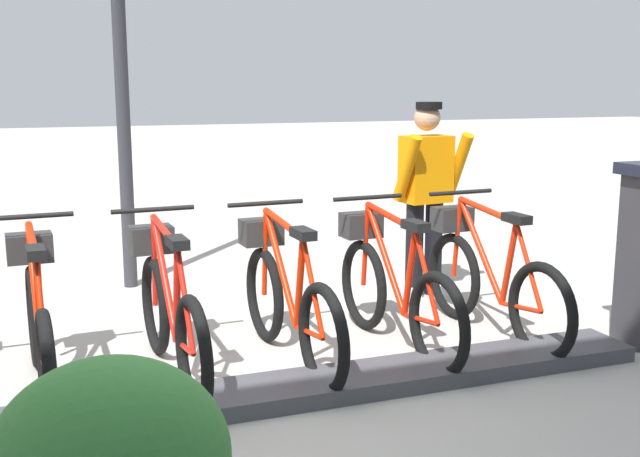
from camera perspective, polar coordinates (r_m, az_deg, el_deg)
name	(u,v)px	position (r m, az deg, el deg)	size (l,w,h in m)	color
ground_plane	(227,408)	(4.54, -6.88, -12.98)	(60.00, 60.00, 0.00)	#B8B0A6
dock_rail_base	(226,400)	(4.52, -6.89, -12.40)	(0.44, 5.41, 0.10)	#47474C
bike_docked_0	(488,277)	(5.75, 12.27, -3.53)	(1.72, 0.54, 1.02)	black
bike_docked_1	(392,287)	(5.38, 5.34, -4.30)	(1.72, 0.54, 1.02)	black
bike_docked_2	(287,298)	(5.11, -2.47, -5.10)	(1.72, 0.54, 1.02)	black
bike_docked_3	(169,309)	(4.94, -11.03, -5.86)	(1.72, 0.54, 1.02)	black
bike_docked_4	(38,322)	(4.88, -20.01, -6.51)	(1.72, 0.54, 1.02)	black
worker_near_rack	(426,192)	(6.62, 7.80, 2.68)	(0.49, 0.66, 1.66)	white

